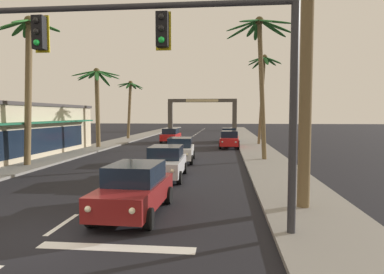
{
  "coord_description": "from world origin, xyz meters",
  "views": [
    {
      "loc": [
        4.9,
        -8.53,
        3.33
      ],
      "look_at": [
        3.24,
        8.0,
        2.2
      ],
      "focal_mm": 31.41,
      "sensor_mm": 36.0,
      "label": 1
    }
  ],
  "objects_px": {
    "sedan_lead_at_stop_bar": "(135,188)",
    "palm_right_nearest": "(307,7)",
    "sedan_oncoming_far": "(171,135)",
    "sedan_parked_mid_kerb": "(230,139)",
    "sedan_fifth_in_queue": "(180,149)",
    "palm_right_second": "(260,53)",
    "sedan_third_in_queue": "(166,162)",
    "palm_right_third": "(263,78)",
    "town_gateway_arch": "(202,110)",
    "palm_left_farthest": "(130,98)",
    "palm_left_third": "(97,91)",
    "traffic_signal_mast": "(167,53)",
    "sedan_parked_nearest_kerb": "(229,135)",
    "palm_left_second": "(29,64)"
  },
  "relations": [
    {
      "from": "palm_right_second",
      "to": "town_gateway_arch",
      "type": "height_order",
      "value": "palm_right_second"
    },
    {
      "from": "sedan_fifth_in_queue",
      "to": "palm_left_farthest",
      "type": "distance_m",
      "value": 22.76
    },
    {
      "from": "traffic_signal_mast",
      "to": "sedan_oncoming_far",
      "type": "xyz_separation_m",
      "value": [
        -4.81,
        29.75,
        -4.13
      ]
    },
    {
      "from": "sedan_fifth_in_queue",
      "to": "palm_right_second",
      "type": "distance_m",
      "value": 8.81
    },
    {
      "from": "sedan_parked_mid_kerb",
      "to": "palm_left_farthest",
      "type": "bearing_deg",
      "value": 141.96
    },
    {
      "from": "traffic_signal_mast",
      "to": "town_gateway_arch",
      "type": "xyz_separation_m",
      "value": [
        -3.31,
        61.04,
        -0.75
      ]
    },
    {
      "from": "sedan_parked_mid_kerb",
      "to": "palm_right_nearest",
      "type": "relative_size",
      "value": 0.44
    },
    {
      "from": "sedan_lead_at_stop_bar",
      "to": "palm_right_nearest",
      "type": "bearing_deg",
      "value": 9.52
    },
    {
      "from": "sedan_parked_nearest_kerb",
      "to": "palm_left_farthest",
      "type": "xyz_separation_m",
      "value": [
        -13.0,
        3.09,
        4.62
      ]
    },
    {
      "from": "sedan_third_in_queue",
      "to": "sedan_parked_nearest_kerb",
      "type": "distance_m",
      "value": 23.6
    },
    {
      "from": "sedan_fifth_in_queue",
      "to": "sedan_parked_mid_kerb",
      "type": "xyz_separation_m",
      "value": [
        3.58,
        10.03,
        0.0
      ]
    },
    {
      "from": "palm_right_nearest",
      "to": "town_gateway_arch",
      "type": "height_order",
      "value": "palm_right_nearest"
    },
    {
      "from": "sedan_oncoming_far",
      "to": "palm_left_farthest",
      "type": "relative_size",
      "value": 0.58
    },
    {
      "from": "town_gateway_arch",
      "to": "palm_right_third",
      "type": "bearing_deg",
      "value": -75.23
    },
    {
      "from": "sedan_third_in_queue",
      "to": "sedan_parked_nearest_kerb",
      "type": "bearing_deg",
      "value": 81.5
    },
    {
      "from": "sedan_oncoming_far",
      "to": "palm_left_third",
      "type": "height_order",
      "value": "palm_left_third"
    },
    {
      "from": "palm_left_farthest",
      "to": "palm_right_nearest",
      "type": "height_order",
      "value": "palm_right_nearest"
    },
    {
      "from": "sedan_fifth_in_queue",
      "to": "sedan_oncoming_far",
      "type": "xyz_separation_m",
      "value": [
        -3.22,
        15.56,
        0.0
      ]
    },
    {
      "from": "palm_left_farthest",
      "to": "town_gateway_arch",
      "type": "height_order",
      "value": "palm_left_farthest"
    },
    {
      "from": "sedan_fifth_in_queue",
      "to": "palm_left_farthest",
      "type": "xyz_separation_m",
      "value": [
        -9.41,
        20.2,
        4.62
      ]
    },
    {
      "from": "palm_left_third",
      "to": "palm_left_farthest",
      "type": "relative_size",
      "value": 1.01
    },
    {
      "from": "sedan_parked_mid_kerb",
      "to": "palm_left_farthest",
      "type": "relative_size",
      "value": 0.58
    },
    {
      "from": "sedan_third_in_queue",
      "to": "sedan_fifth_in_queue",
      "type": "relative_size",
      "value": 0.99
    },
    {
      "from": "sedan_lead_at_stop_bar",
      "to": "palm_left_farthest",
      "type": "xyz_separation_m",
      "value": [
        -9.57,
        32.67,
        4.62
      ]
    },
    {
      "from": "palm_left_farthest",
      "to": "sedan_third_in_queue",
      "type": "bearing_deg",
      "value": -70.22
    },
    {
      "from": "palm_right_third",
      "to": "town_gateway_arch",
      "type": "bearing_deg",
      "value": 104.77
    },
    {
      "from": "sedan_lead_at_stop_bar",
      "to": "sedan_parked_nearest_kerb",
      "type": "height_order",
      "value": "same"
    },
    {
      "from": "traffic_signal_mast",
      "to": "palm_left_farthest",
      "type": "xyz_separation_m",
      "value": [
        -11.0,
        34.39,
        0.49
      ]
    },
    {
      "from": "traffic_signal_mast",
      "to": "palm_left_third",
      "type": "bearing_deg",
      "value": 115.63
    },
    {
      "from": "sedan_parked_mid_kerb",
      "to": "sedan_lead_at_stop_bar",
      "type": "bearing_deg",
      "value": -98.66
    },
    {
      "from": "sedan_lead_at_stop_bar",
      "to": "palm_left_third",
      "type": "distance_m",
      "value": 23.38
    },
    {
      "from": "palm_left_farthest",
      "to": "sedan_oncoming_far",
      "type": "bearing_deg",
      "value": -36.81
    },
    {
      "from": "traffic_signal_mast",
      "to": "palm_right_third",
      "type": "distance_m",
      "value": 28.11
    },
    {
      "from": "sedan_oncoming_far",
      "to": "sedan_parked_mid_kerb",
      "type": "distance_m",
      "value": 8.77
    },
    {
      "from": "sedan_fifth_in_queue",
      "to": "palm_right_second",
      "type": "bearing_deg",
      "value": 8.99
    },
    {
      "from": "palm_left_third",
      "to": "sedan_oncoming_far",
      "type": "bearing_deg",
      "value": 49.83
    },
    {
      "from": "sedan_parked_nearest_kerb",
      "to": "sedan_parked_mid_kerb",
      "type": "height_order",
      "value": "same"
    },
    {
      "from": "sedan_fifth_in_queue",
      "to": "palm_right_third",
      "type": "distance_m",
      "value": 16.36
    },
    {
      "from": "sedan_parked_nearest_kerb",
      "to": "palm_left_second",
      "type": "relative_size",
      "value": 0.48
    },
    {
      "from": "sedan_lead_at_stop_bar",
      "to": "palm_left_third",
      "type": "height_order",
      "value": "palm_left_third"
    },
    {
      "from": "sedan_parked_mid_kerb",
      "to": "palm_right_second",
      "type": "xyz_separation_m",
      "value": [
        1.98,
        -9.15,
        6.77
      ]
    },
    {
      "from": "sedan_lead_at_stop_bar",
      "to": "sedan_fifth_in_queue",
      "type": "bearing_deg",
      "value": 90.73
    },
    {
      "from": "palm_left_second",
      "to": "palm_left_farthest",
      "type": "xyz_separation_m",
      "value": [
        -0.39,
        23.53,
        -0.97
      ]
    },
    {
      "from": "traffic_signal_mast",
      "to": "sedan_parked_mid_kerb",
      "type": "xyz_separation_m",
      "value": [
        2.0,
        24.21,
        -4.13
      ]
    },
    {
      "from": "palm_left_second",
      "to": "palm_right_nearest",
      "type": "height_order",
      "value": "palm_right_nearest"
    },
    {
      "from": "sedan_third_in_queue",
      "to": "palm_right_third",
      "type": "xyz_separation_m",
      "value": [
        7.03,
        19.52,
        6.37
      ]
    },
    {
      "from": "sedan_fifth_in_queue",
      "to": "sedan_parked_mid_kerb",
      "type": "bearing_deg",
      "value": 70.33
    },
    {
      "from": "sedan_fifth_in_queue",
      "to": "palm_right_third",
      "type": "height_order",
      "value": "palm_right_third"
    },
    {
      "from": "traffic_signal_mast",
      "to": "palm_left_third",
      "type": "relative_size",
      "value": 1.4
    },
    {
      "from": "traffic_signal_mast",
      "to": "palm_right_nearest",
      "type": "distance_m",
      "value": 5.37
    }
  ]
}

